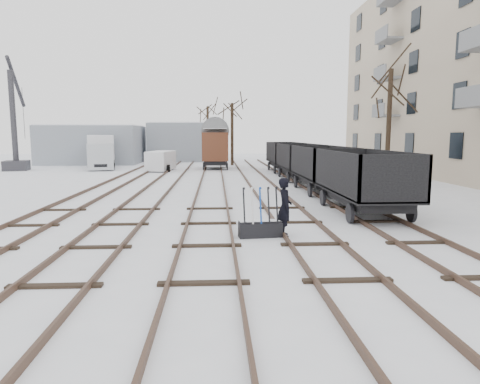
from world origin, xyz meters
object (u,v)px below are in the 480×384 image
object	(u,v)px
freight_wagon_a	(363,190)
box_van_wagon	(215,145)
worker	(285,207)
ground_frame	(260,228)
crane	(16,141)
lorry	(101,151)
panel_van	(161,161)

from	to	relation	value
freight_wagon_a	box_van_wagon	bearing A→B (deg)	104.27
box_van_wagon	freight_wagon_a	bearing A→B (deg)	-75.25
worker	box_van_wagon	xyz separation A→B (m)	(-2.11, 26.37, 1.21)
ground_frame	crane	world-z (taller)	crane
ground_frame	crane	xyz separation A→B (m)	(-18.58, 25.69, 2.24)
lorry	crane	bearing A→B (deg)	179.57
freight_wagon_a	crane	distance (m)	31.82
ground_frame	lorry	xyz separation A→B (m)	(-11.75, 27.17, 1.28)
freight_wagon_a	box_van_wagon	distance (m)	23.48
ground_frame	box_van_wagon	world-z (taller)	box_van_wagon
ground_frame	freight_wagon_a	size ratio (longest dim) A/B	0.25
worker	lorry	world-z (taller)	lorry
box_van_wagon	crane	distance (m)	17.24
freight_wagon_a	crane	size ratio (longest dim) A/B	0.62
ground_frame	crane	distance (m)	31.78
worker	lorry	xyz separation A→B (m)	(-12.50, 27.07, 0.68)
worker	freight_wagon_a	distance (m)	5.17
box_van_wagon	panel_van	world-z (taller)	box_van_wagon
worker	box_van_wagon	size ratio (longest dim) A/B	0.38
lorry	box_van_wagon	bearing A→B (deg)	-16.58
freight_wagon_a	panel_van	world-z (taller)	freight_wagon_a
box_van_wagon	lorry	size ratio (longest dim) A/B	0.68
ground_frame	worker	size ratio (longest dim) A/B	0.84
worker	ground_frame	bearing A→B (deg)	99.01
panel_van	crane	bearing A→B (deg)	-176.12
freight_wagon_a	panel_van	bearing A→B (deg)	116.87
freight_wagon_a	lorry	world-z (taller)	lorry
panel_van	worker	bearing A→B (deg)	-64.43
box_van_wagon	lorry	world-z (taller)	box_van_wagon
ground_frame	box_van_wagon	xyz separation A→B (m)	(-1.36, 26.47, 1.82)
box_van_wagon	ground_frame	bearing A→B (deg)	-86.57
lorry	ground_frame	bearing A→B (deg)	-79.34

